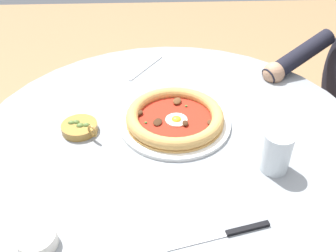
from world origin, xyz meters
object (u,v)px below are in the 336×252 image
at_px(dining_table, 172,172).
at_px(fork_utensil, 146,68).
at_px(water_glass, 276,154).
at_px(pizza_on_plate, 175,118).
at_px(olive_pan, 80,127).
at_px(ramekin_capers, 37,239).
at_px(steak_knife, 234,232).

bearing_deg(dining_table, fork_utensil, -79.20).
distance_m(dining_table, water_glass, 0.31).
relative_size(dining_table, fork_utensil, 6.57).
relative_size(pizza_on_plate, fork_utensil, 1.89).
bearing_deg(pizza_on_plate, olive_pan, 4.46).
bearing_deg(olive_pan, ramekin_capers, 84.85).
bearing_deg(olive_pan, pizza_on_plate, -175.54).
distance_m(water_glass, olive_pan, 0.50).
xyz_separation_m(dining_table, water_glass, (-0.23, 0.12, 0.17)).
height_order(pizza_on_plate, steak_knife, pizza_on_plate).
bearing_deg(pizza_on_plate, dining_table, 80.57).
bearing_deg(water_glass, steak_knife, 55.25).
distance_m(dining_table, pizza_on_plate, 0.16).
bearing_deg(ramekin_capers, pizza_on_plate, -127.52).
distance_m(pizza_on_plate, water_glass, 0.29).
xyz_separation_m(pizza_on_plate, olive_pan, (0.25, 0.02, -0.01)).
relative_size(ramekin_capers, olive_pan, 0.74).
relative_size(water_glass, olive_pan, 0.98).
bearing_deg(dining_table, pizza_on_plate, -99.43).
xyz_separation_m(dining_table, ramekin_capers, (0.27, 0.31, 0.14)).
height_order(ramekin_capers, olive_pan, olive_pan).
height_order(steak_knife, ramekin_capers, ramekin_capers).
bearing_deg(ramekin_capers, water_glass, -159.36).
bearing_deg(dining_table, ramekin_capers, 48.69).
relative_size(water_glass, ramekin_capers, 1.32).
xyz_separation_m(pizza_on_plate, ramekin_capers, (0.28, 0.37, -0.00)).
bearing_deg(water_glass, pizza_on_plate, -38.78).
bearing_deg(fork_utensil, water_glass, 121.75).
xyz_separation_m(steak_knife, fork_utensil, (0.18, -0.67, -0.00)).
bearing_deg(water_glass, ramekin_capers, 20.64).
height_order(water_glass, olive_pan, water_glass).
height_order(water_glass, fork_utensil, water_glass).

